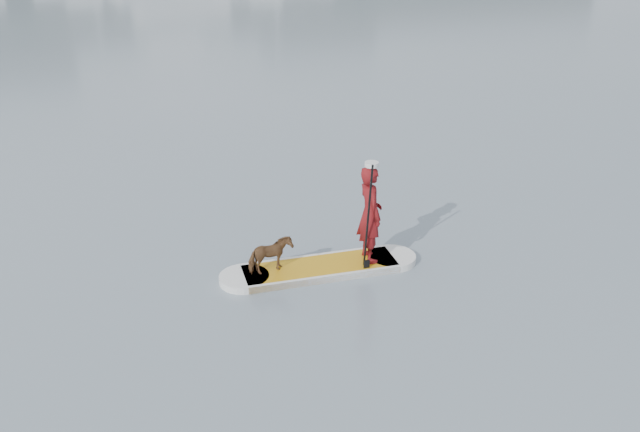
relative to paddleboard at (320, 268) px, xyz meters
name	(u,v)px	position (x,y,z in m)	size (l,w,h in m)	color
ground	(414,325)	(0.73, -1.92, -0.06)	(140.00, 140.00, 0.00)	slate
paddleboard	(320,268)	(0.00, 0.00, 0.00)	(3.29, 0.99, 0.12)	#C98C12
paddler	(370,214)	(0.83, -0.06, 0.87)	(0.59, 0.39, 1.63)	maroon
white_cap	(372,164)	(0.83, -0.06, 1.72)	(0.22, 0.22, 0.07)	silver
dog	(270,255)	(-0.81, 0.06, 0.36)	(0.32, 0.70, 0.59)	#53311C
paddle	(368,230)	(0.67, -0.34, 0.74)	(0.10, 0.30, 2.00)	black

